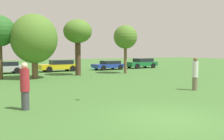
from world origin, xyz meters
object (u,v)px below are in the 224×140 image
at_px(tree_2, 34,39).
at_px(parked_car_blue, 109,65).
at_px(tree_3, 78,33).
at_px(tree_4, 125,37).
at_px(frisbee, 93,68).
at_px(parked_car_yellow, 59,65).
at_px(person_thrower, 25,86).
at_px(parked_car_green, 142,63).
at_px(parked_car_silver, 2,67).
at_px(person_catcher, 195,74).

distance_m(tree_2, parked_car_blue, 12.25).
bearing_deg(tree_3, tree_2, -168.60).
distance_m(tree_4, parked_car_blue, 6.35).
xyz_separation_m(frisbee, parked_car_yellow, (4.20, 17.72, -0.90)).
height_order(tree_2, parked_car_yellow, tree_2).
xyz_separation_m(person_thrower, parked_car_yellow, (7.30, 17.94, -0.29)).
bearing_deg(parked_car_green, tree_2, 19.63).
bearing_deg(parked_car_silver, parked_car_green, 177.74).
distance_m(person_catcher, frisbee, 6.84).
bearing_deg(person_thrower, parked_car_green, 41.77).
relative_size(person_thrower, person_catcher, 0.97).
bearing_deg(parked_car_green, person_catcher, 61.11).
xyz_separation_m(tree_3, parked_car_silver, (-6.17, 5.46, -3.42)).
distance_m(tree_3, tree_4, 5.13).
xyz_separation_m(parked_car_silver, parked_car_green, (17.63, -0.08, 0.03)).
height_order(tree_2, tree_4, tree_2).
relative_size(person_catcher, tree_2, 0.36).
bearing_deg(parked_car_silver, tree_3, 136.51).
xyz_separation_m(tree_4, parked_car_silver, (-11.27, 5.90, -3.09)).
bearing_deg(parked_car_silver, person_catcher, 114.27).
height_order(person_catcher, frisbee, person_catcher).
bearing_deg(frisbee, parked_car_blue, 58.93).
bearing_deg(parked_car_blue, tree_3, 37.09).
distance_m(person_thrower, parked_car_blue, 22.09).
distance_m(frisbee, parked_car_silver, 17.87).
bearing_deg(tree_3, tree_4, -4.90).
height_order(tree_4, parked_car_yellow, tree_4).
bearing_deg(parked_car_blue, tree_4, 77.32).
bearing_deg(parked_car_yellow, tree_2, 54.30).
xyz_separation_m(person_thrower, person_catcher, (9.92, 0.30, 0.03)).
relative_size(person_thrower, parked_car_silver, 0.41).
bearing_deg(frisbee, parked_car_yellow, 76.68).
distance_m(tree_2, parked_car_silver, 7.13).
height_order(frisbee, parked_car_green, frisbee).
height_order(tree_2, tree_3, tree_2).
bearing_deg(person_thrower, person_catcher, -0.00).
relative_size(parked_car_silver, parked_car_yellow, 1.05).
xyz_separation_m(tree_4, parked_car_green, (6.36, 5.81, -3.06)).
relative_size(tree_3, parked_car_yellow, 1.20).
relative_size(person_catcher, tree_3, 0.37).
bearing_deg(parked_car_blue, parked_car_silver, -4.23).
xyz_separation_m(parked_car_blue, parked_car_green, (5.34, 0.40, 0.10)).
distance_m(frisbee, tree_3, 13.24).
relative_size(tree_2, parked_car_green, 1.23).
xyz_separation_m(tree_2, parked_car_green, (15.74, 6.24, -2.67)).
height_order(parked_car_yellow, parked_car_green, parked_car_green).
height_order(person_thrower, tree_2, tree_2).
xyz_separation_m(person_thrower, tree_3, (7.37, 12.51, 3.11)).
distance_m(person_catcher, parked_car_blue, 17.56).
height_order(person_thrower, parked_car_green, person_thrower).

